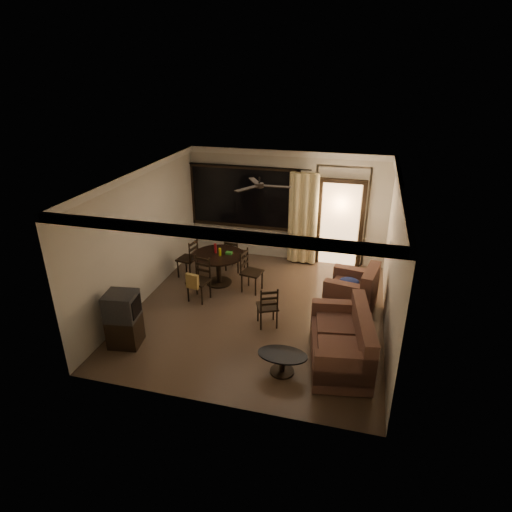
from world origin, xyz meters
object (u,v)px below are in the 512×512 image
(dining_chair_north, at_px, (235,259))
(side_chair, at_px, (267,314))
(armchair, at_px, (354,292))
(tv_cabinet, at_px, (124,319))
(coffee_table, at_px, (282,360))
(dining_chair_south, at_px, (199,287))
(sofa, at_px, (344,343))
(dining_chair_west, at_px, (188,265))
(dining_table, at_px, (219,260))
(dining_chair_east, at_px, (251,279))

(dining_chair_north, distance_m, side_chair, 2.58)
(armchair, bearing_deg, tv_cabinet, -139.20)
(dining_chair_north, distance_m, coffee_table, 3.99)
(dining_chair_south, xyz_separation_m, sofa, (3.15, -1.36, 0.07))
(sofa, relative_size, armchair, 1.70)
(dining_chair_west, height_order, armchair, armchair)
(dining_chair_north, relative_size, side_chair, 1.09)
(armchair, bearing_deg, dining_chair_south, -161.44)
(sofa, distance_m, armchair, 1.82)
(sofa, height_order, coffee_table, sofa)
(dining_chair_south, xyz_separation_m, dining_chair_north, (0.30, 1.62, -0.02))
(dining_table, relative_size, side_chair, 1.34)
(dining_chair_east, bearing_deg, coffee_table, -143.96)
(dining_table, height_order, side_chair, dining_table)
(dining_chair_east, height_order, side_chair, dining_chair_east)
(armchair, xyz_separation_m, coffee_table, (-1.02, -2.35, -0.15))
(dining_chair_south, distance_m, dining_chair_north, 1.64)
(dining_table, relative_size, dining_chair_east, 1.23)
(dining_chair_south, height_order, coffee_table, dining_chair_south)
(tv_cabinet, bearing_deg, dining_chair_south, 61.11)
(dining_table, height_order, coffee_table, dining_table)
(dining_chair_south, relative_size, sofa, 0.51)
(dining_chair_east, xyz_separation_m, tv_cabinet, (-1.67, -2.52, 0.24))
(dining_chair_south, relative_size, dining_chair_north, 1.00)
(dining_chair_south, relative_size, side_chair, 1.09)
(coffee_table, distance_m, side_chair, 1.41)
(tv_cabinet, bearing_deg, armchair, 22.12)
(dining_chair_west, distance_m, side_chair, 2.81)
(dining_chair_north, bearing_deg, side_chair, 132.00)
(dining_table, relative_size, dining_chair_south, 1.23)
(dining_chair_west, distance_m, coffee_table, 4.07)
(dining_chair_south, bearing_deg, coffee_table, -29.97)
(dining_chair_north, relative_size, armchair, 0.87)
(dining_chair_north, xyz_separation_m, coffee_table, (1.90, -3.50, -0.04))
(dining_table, distance_m, armchair, 3.09)
(dining_chair_west, xyz_separation_m, armchair, (3.89, -0.54, 0.11))
(dining_chair_west, height_order, dining_chair_north, same)
(dining_table, bearing_deg, tv_cabinet, -107.62)
(sofa, relative_size, side_chair, 2.14)
(tv_cabinet, bearing_deg, dining_chair_north, 65.71)
(dining_chair_west, distance_m, armchair, 3.93)
(dining_chair_east, distance_m, side_chair, 1.44)
(dining_chair_east, distance_m, sofa, 2.99)
(tv_cabinet, bearing_deg, coffee_table, -9.33)
(dining_chair_south, distance_m, sofa, 3.43)
(dining_chair_north, relative_size, coffee_table, 1.16)
(dining_chair_north, bearing_deg, sofa, 144.35)
(dining_table, distance_m, dining_chair_east, 0.89)
(sofa, relative_size, coffee_table, 2.27)
(dining_table, relative_size, dining_chair_north, 1.23)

